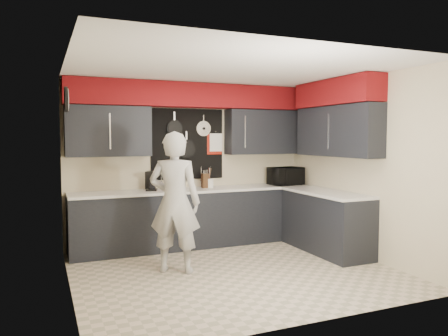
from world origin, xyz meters
name	(u,v)px	position (x,y,z in m)	size (l,w,h in m)	color
ground	(233,271)	(0.00, 0.00, 0.00)	(4.00, 4.00, 0.00)	#C4B098
back_wall_assembly	(193,120)	(0.01, 1.60, 2.01)	(4.00, 0.36, 2.60)	beige
right_wall_assembly	(340,123)	(1.85, 0.26, 1.94)	(0.36, 3.50, 2.60)	beige
left_wall_assembly	(68,174)	(-1.99, 0.02, 1.33)	(0.05, 3.50, 2.60)	beige
base_cabinets	(232,218)	(0.49, 1.13, 0.46)	(3.95, 2.20, 0.92)	black
microwave	(286,176)	(1.60, 1.37, 1.07)	(0.55, 0.37, 0.30)	black
knife_block	(205,181)	(0.17, 1.50, 1.04)	(0.10, 0.10, 0.23)	#361B11
utensil_crock	(210,183)	(0.25, 1.48, 0.99)	(0.11, 0.11, 0.15)	white
coffee_maker	(151,180)	(-0.72, 1.49, 1.07)	(0.22, 0.24, 0.30)	black
person	(175,202)	(-0.71, 0.26, 0.91)	(0.66, 0.43, 1.81)	#B6B6B3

